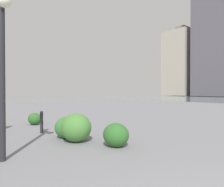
% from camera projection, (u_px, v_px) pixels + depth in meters
% --- Properties ---
extents(building_annex, '(11.73, 13.08, 37.80)m').
position_uv_depth(building_annex, '(217.00, 39.00, 65.94)').
color(building_annex, '#5B5660').
rests_on(building_annex, ground).
extents(building_highrise, '(10.02, 14.25, 26.53)m').
position_uv_depth(building_highrise, '(183.00, 64.00, 77.06)').
color(building_highrise, '#B2A899').
rests_on(building_highrise, ground).
extents(lamppost, '(0.98, 0.28, 3.83)m').
position_uv_depth(lamppost, '(2.00, 54.00, 4.70)').
color(lamppost, '#232328').
rests_on(lamppost, ground).
extents(bollard_near, '(0.13, 0.13, 0.76)m').
position_uv_depth(bollard_near, '(72.00, 125.00, 7.36)').
color(bollard_near, '#232328').
rests_on(bollard_near, ground).
extents(bollard_mid, '(0.13, 0.13, 0.89)m').
position_uv_depth(bollard_mid, '(42.00, 121.00, 7.88)').
color(bollard_mid, '#232328').
rests_on(bollard_mid, ground).
extents(shrub_low, '(1.10, 0.99, 0.93)m').
position_uv_depth(shrub_low, '(76.00, 128.00, 6.56)').
color(shrub_low, '#477F38').
rests_on(shrub_low, ground).
extents(shrub_round, '(0.69, 0.62, 0.59)m').
position_uv_depth(shrub_round, '(35.00, 119.00, 9.85)').
color(shrub_round, '#2D6628').
rests_on(shrub_round, ground).
extents(shrub_wide, '(0.88, 0.79, 0.75)m').
position_uv_depth(shrub_wide, '(66.00, 127.00, 7.08)').
color(shrub_wide, '#387533').
rests_on(shrub_wide, ground).
extents(shrub_tall, '(0.83, 0.75, 0.71)m').
position_uv_depth(shrub_tall, '(116.00, 135.00, 5.97)').
color(shrub_tall, '#2D6628').
rests_on(shrub_tall, ground).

